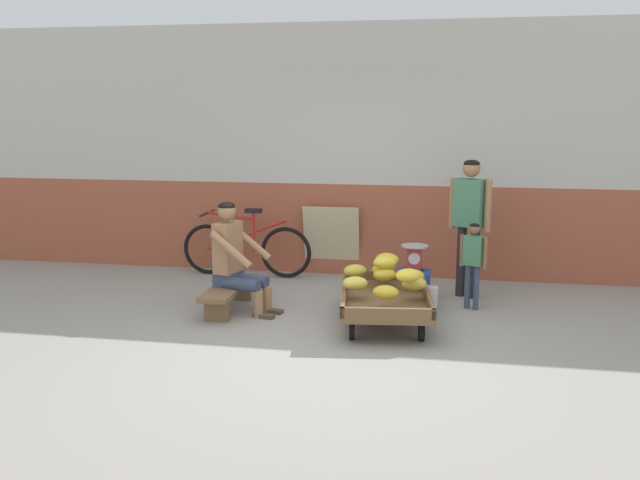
{
  "coord_description": "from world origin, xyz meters",
  "views": [
    {
      "loc": [
        1.02,
        -5.6,
        2.08
      ],
      "look_at": [
        -0.21,
        1.18,
        0.75
      ],
      "focal_mm": 38.47,
      "sensor_mm": 36.0,
      "label": 1
    }
  ],
  "objects_px": {
    "low_bench": "(229,292)",
    "vendor_seated": "(235,258)",
    "banana_cart": "(385,299)",
    "sign_board": "(331,241)",
    "customer_adult": "(470,213)",
    "plastic_crate": "(414,284)",
    "weighing_scale": "(414,257)",
    "bicycle_near_left": "(246,248)",
    "customer_child": "(473,256)",
    "shopping_bag": "(429,298)"
  },
  "relations": [
    {
      "from": "vendor_seated",
      "to": "customer_child",
      "type": "bearing_deg",
      "value": 12.0
    },
    {
      "from": "plastic_crate",
      "to": "weighing_scale",
      "type": "xyz_separation_m",
      "value": [
        -0.0,
        -0.0,
        0.3
      ]
    },
    {
      "from": "banana_cart",
      "to": "customer_adult",
      "type": "height_order",
      "value": "customer_adult"
    },
    {
      "from": "banana_cart",
      "to": "weighing_scale",
      "type": "bearing_deg",
      "value": 76.66
    },
    {
      "from": "low_bench",
      "to": "plastic_crate",
      "type": "relative_size",
      "value": 3.07
    },
    {
      "from": "sign_board",
      "to": "bicycle_near_left",
      "type": "bearing_deg",
      "value": -166.48
    },
    {
      "from": "bicycle_near_left",
      "to": "sign_board",
      "type": "relative_size",
      "value": 1.88
    },
    {
      "from": "low_bench",
      "to": "vendor_seated",
      "type": "relative_size",
      "value": 0.97
    },
    {
      "from": "weighing_scale",
      "to": "customer_adult",
      "type": "height_order",
      "value": "customer_adult"
    },
    {
      "from": "plastic_crate",
      "to": "sign_board",
      "type": "height_order",
      "value": "sign_board"
    },
    {
      "from": "vendor_seated",
      "to": "customer_adult",
      "type": "distance_m",
      "value": 2.6
    },
    {
      "from": "weighing_scale",
      "to": "customer_child",
      "type": "distance_m",
      "value": 0.72
    },
    {
      "from": "banana_cart",
      "to": "low_bench",
      "type": "xyz_separation_m",
      "value": [
        -1.64,
        0.15,
        -0.04
      ]
    },
    {
      "from": "plastic_crate",
      "to": "sign_board",
      "type": "xyz_separation_m",
      "value": [
        -1.07,
        0.87,
        0.29
      ]
    },
    {
      "from": "vendor_seated",
      "to": "weighing_scale",
      "type": "distance_m",
      "value": 1.99
    },
    {
      "from": "banana_cart",
      "to": "vendor_seated",
      "type": "distance_m",
      "value": 1.59
    },
    {
      "from": "vendor_seated",
      "to": "sign_board",
      "type": "relative_size",
      "value": 1.29
    },
    {
      "from": "sign_board",
      "to": "shopping_bag",
      "type": "relative_size",
      "value": 3.67
    },
    {
      "from": "banana_cart",
      "to": "plastic_crate",
      "type": "relative_size",
      "value": 4.25
    },
    {
      "from": "weighing_scale",
      "to": "shopping_bag",
      "type": "relative_size",
      "value": 1.25
    },
    {
      "from": "weighing_scale",
      "to": "sign_board",
      "type": "height_order",
      "value": "sign_board"
    },
    {
      "from": "low_bench",
      "to": "weighing_scale",
      "type": "xyz_separation_m",
      "value": [
        1.87,
        0.84,
        0.25
      ]
    },
    {
      "from": "weighing_scale",
      "to": "customer_adult",
      "type": "relative_size",
      "value": 0.2
    },
    {
      "from": "vendor_seated",
      "to": "sign_board",
      "type": "xyz_separation_m",
      "value": [
        0.72,
        1.74,
        -0.13
      ]
    },
    {
      "from": "plastic_crate",
      "to": "customer_adult",
      "type": "distance_m",
      "value": 1.0
    },
    {
      "from": "banana_cart",
      "to": "low_bench",
      "type": "bearing_deg",
      "value": 174.88
    },
    {
      "from": "bicycle_near_left",
      "to": "banana_cart",
      "type": "bearing_deg",
      "value": -40.67
    },
    {
      "from": "low_bench",
      "to": "sign_board",
      "type": "height_order",
      "value": "sign_board"
    },
    {
      "from": "banana_cart",
      "to": "shopping_bag",
      "type": "distance_m",
      "value": 0.71
    },
    {
      "from": "banana_cart",
      "to": "weighing_scale",
      "type": "height_order",
      "value": "weighing_scale"
    },
    {
      "from": "banana_cart",
      "to": "sign_board",
      "type": "xyz_separation_m",
      "value": [
        -0.84,
        1.87,
        0.2
      ]
    },
    {
      "from": "banana_cart",
      "to": "weighing_scale",
      "type": "distance_m",
      "value": 1.04
    },
    {
      "from": "bicycle_near_left",
      "to": "shopping_bag",
      "type": "bearing_deg",
      "value": -24.71
    },
    {
      "from": "plastic_crate",
      "to": "low_bench",
      "type": "bearing_deg",
      "value": -155.71
    },
    {
      "from": "plastic_crate",
      "to": "customer_adult",
      "type": "height_order",
      "value": "customer_adult"
    },
    {
      "from": "weighing_scale",
      "to": "customer_child",
      "type": "bearing_deg",
      "value": -29.8
    },
    {
      "from": "customer_child",
      "to": "sign_board",
      "type": "bearing_deg",
      "value": 144.0
    },
    {
      "from": "shopping_bag",
      "to": "plastic_crate",
      "type": "bearing_deg",
      "value": 112.57
    },
    {
      "from": "customer_adult",
      "to": "customer_child",
      "type": "height_order",
      "value": "customer_adult"
    },
    {
      "from": "customer_child",
      "to": "bicycle_near_left",
      "type": "bearing_deg",
      "value": 160.31
    },
    {
      "from": "customer_adult",
      "to": "banana_cart",
      "type": "bearing_deg",
      "value": -126.2
    },
    {
      "from": "shopping_bag",
      "to": "low_bench",
      "type": "bearing_deg",
      "value": -168.65
    },
    {
      "from": "vendor_seated",
      "to": "weighing_scale",
      "type": "xyz_separation_m",
      "value": [
        1.79,
        0.87,
        -0.11
      ]
    },
    {
      "from": "bicycle_near_left",
      "to": "customer_adult",
      "type": "bearing_deg",
      "value": -10.48
    },
    {
      "from": "sign_board",
      "to": "plastic_crate",
      "type": "bearing_deg",
      "value": -39.15
    },
    {
      "from": "plastic_crate",
      "to": "weighing_scale",
      "type": "relative_size",
      "value": 1.2
    },
    {
      "from": "plastic_crate",
      "to": "banana_cart",
      "type": "bearing_deg",
      "value": -103.33
    },
    {
      "from": "banana_cart",
      "to": "vendor_seated",
      "type": "height_order",
      "value": "vendor_seated"
    },
    {
      "from": "customer_child",
      "to": "shopping_bag",
      "type": "xyz_separation_m",
      "value": [
        -0.44,
        -0.08,
        -0.45
      ]
    },
    {
      "from": "low_bench",
      "to": "weighing_scale",
      "type": "height_order",
      "value": "weighing_scale"
    }
  ]
}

